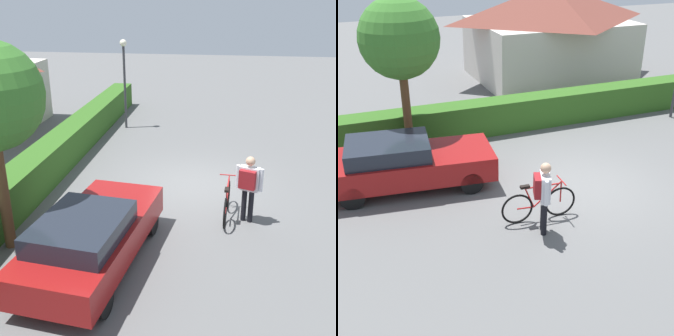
{
  "view_description": "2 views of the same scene",
  "coord_description": "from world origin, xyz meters",
  "views": [
    {
      "loc": [
        -11.96,
        -0.96,
        5.38
      ],
      "look_at": [
        -2.17,
        0.44,
        1.39
      ],
      "focal_mm": 46.3,
      "sensor_mm": 36.0,
      "label": 1
    },
    {
      "loc": [
        -5.94,
        -9.14,
        5.96
      ],
      "look_at": [
        -2.39,
        -0.15,
        1.02
      ],
      "focal_mm": 48.32,
      "sensor_mm": 36.0,
      "label": 2
    }
  ],
  "objects": [
    {
      "name": "ground_plane",
      "position": [
        0.0,
        0.0,
        0.0
      ],
      "size": [
        60.0,
        60.0,
        0.0
      ],
      "primitive_type": "plane",
      "color": "#5B5B5B"
    },
    {
      "name": "bicycle",
      "position": [
        -1.91,
        -1.05,
        0.42
      ],
      "size": [
        1.85,
        0.5,
        0.97
      ],
      "color": "black",
      "rests_on": "ground"
    },
    {
      "name": "street_lamp",
      "position": [
        5.6,
        3.36,
        2.43
      ],
      "size": [
        0.28,
        0.28,
        3.68
      ],
      "color": "#38383D",
      "rests_on": "ground"
    },
    {
      "name": "parked_car_near",
      "position": [
        -4.49,
        1.7,
        0.72
      ],
      "size": [
        4.54,
        2.29,
        1.35
      ],
      "color": "maroon",
      "rests_on": "ground"
    },
    {
      "name": "person_rider",
      "position": [
        -2.07,
        -1.55,
        1.06
      ],
      "size": [
        0.47,
        0.66,
        1.74
      ],
      "color": "black",
      "rests_on": "ground"
    },
    {
      "name": "hedge_row",
      "position": [
        0.0,
        4.49,
        0.55
      ],
      "size": [
        19.55,
        0.9,
        1.09
      ],
      "primitive_type": "cube",
      "color": "#2F5D1D",
      "rests_on": "ground"
    }
  ]
}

